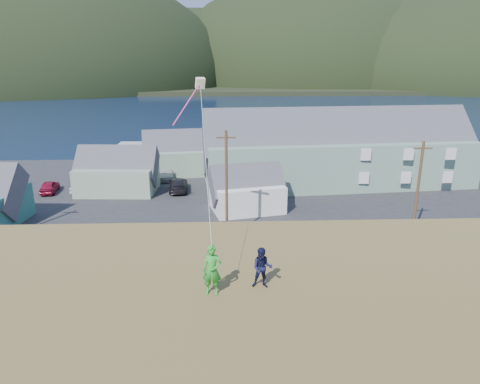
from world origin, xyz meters
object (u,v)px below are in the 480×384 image
(shed_white, at_px, (247,190))
(kite_flyer_navy, at_px, (262,268))
(lodge, at_px, (338,150))
(wharf, at_px, (188,151))
(shed_palegreen_near, at_px, (117,172))
(kite_flyer_green, at_px, (212,270))
(shed_palegreen_far, at_px, (184,154))

(shed_white, relative_size, kite_flyer_navy, 5.55)
(lodge, distance_m, kite_flyer_navy, 40.95)
(lodge, relative_size, shed_white, 4.05)
(wharf, relative_size, shed_white, 3.06)
(shed_palegreen_near, bearing_deg, shed_white, -22.30)
(lodge, height_order, kite_flyer_navy, lodge)
(kite_flyer_green, bearing_deg, wharf, 101.95)
(lodge, distance_m, shed_white, 15.68)
(lodge, distance_m, shed_palegreen_far, 21.08)
(kite_flyer_green, bearing_deg, shed_palegreen_near, 115.06)
(wharf, xyz_separation_m, kite_flyer_green, (5.67, -59.65, 7.67))
(shed_palegreen_near, height_order, kite_flyer_navy, kite_flyer_navy)
(wharf, bearing_deg, shed_palegreen_far, -87.58)
(shed_palegreen_near, bearing_deg, lodge, 8.72)
(shed_palegreen_near, bearing_deg, shed_palegreen_far, 55.10)
(wharf, bearing_deg, shed_palegreen_near, -105.74)
(wharf, distance_m, lodge, 29.41)
(wharf, bearing_deg, kite_flyer_navy, -82.81)
(wharf, relative_size, kite_flyer_green, 14.12)
(shed_palegreen_near, relative_size, kite_flyer_green, 5.30)
(shed_palegreen_far, bearing_deg, kite_flyer_green, -92.33)
(kite_flyer_navy, bearing_deg, shed_palegreen_near, 117.33)
(wharf, bearing_deg, lodge, -45.04)
(lodge, distance_m, kite_flyer_green, 41.94)
(shed_palegreen_far, bearing_deg, wharf, 83.73)
(shed_palegreen_near, height_order, kite_flyer_green, kite_flyer_green)
(kite_flyer_navy, bearing_deg, shed_palegreen_far, 104.73)
(shed_palegreen_near, bearing_deg, kite_flyer_navy, -65.53)
(shed_white, distance_m, kite_flyer_navy, 29.39)
(shed_palegreen_near, distance_m, kite_flyer_green, 38.82)
(lodge, height_order, shed_palegreen_near, lodge)
(lodge, xyz_separation_m, kite_flyer_green, (-14.91, -39.04, 3.56))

